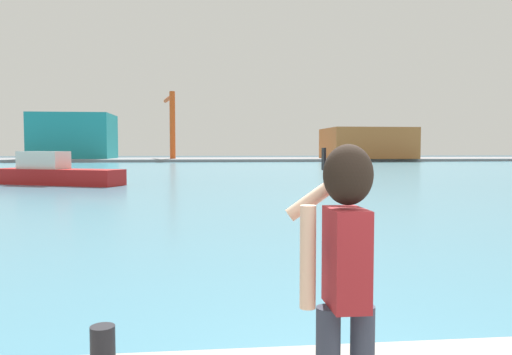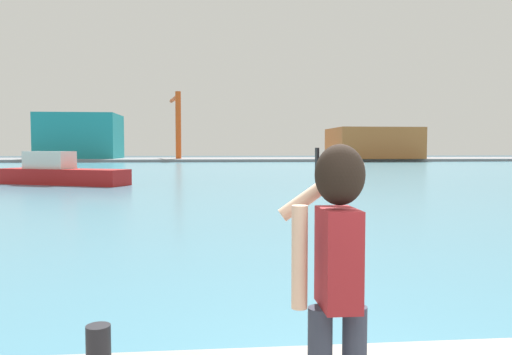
# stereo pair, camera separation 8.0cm
# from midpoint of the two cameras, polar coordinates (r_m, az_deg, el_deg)

# --- Properties ---
(ground_plane) EXTENTS (220.00, 220.00, 0.00)m
(ground_plane) POSITION_cam_midpoint_polar(r_m,az_deg,el_deg) (52.26, -4.32, 0.81)
(ground_plane) COLOR #334751
(harbor_water) EXTENTS (140.00, 100.00, 0.02)m
(harbor_water) POSITION_cam_midpoint_polar(r_m,az_deg,el_deg) (54.26, -4.38, 0.91)
(harbor_water) COLOR teal
(harbor_water) RESTS_ON ground_plane
(far_shore_dock) EXTENTS (140.00, 20.00, 0.49)m
(far_shore_dock) POSITION_cam_midpoint_polar(r_m,az_deg,el_deg) (94.22, -5.12, 2.06)
(far_shore_dock) COLOR gray
(far_shore_dock) RESTS_ON ground_plane
(person_photographer) EXTENTS (0.52, 0.55, 1.74)m
(person_photographer) POSITION_cam_midpoint_polar(r_m,az_deg,el_deg) (2.89, 9.24, -9.71)
(person_photographer) COLOR #2D3342
(person_photographer) RESTS_ON quay_promenade
(harbor_bollard) EXTENTS (0.18, 0.18, 0.41)m
(harbor_bollard) POSITION_cam_midpoint_polar(r_m,az_deg,el_deg) (4.08, -17.66, -18.59)
(harbor_bollard) COLOR black
(harbor_bollard) RESTS_ON quay_promenade
(boat_moored) EXTENTS (8.66, 5.38, 2.08)m
(boat_moored) POSITION_cam_midpoint_polar(r_m,az_deg,el_deg) (33.68, -22.07, 0.48)
(boat_moored) COLOR #B21919
(boat_moored) RESTS_ON harbor_water
(warehouse_left) EXTENTS (13.81, 11.63, 8.15)m
(warehouse_left) POSITION_cam_midpoint_polar(r_m,az_deg,el_deg) (98.01, -20.07, 4.44)
(warehouse_left) COLOR teal
(warehouse_left) RESTS_ON far_shore_dock
(warehouse_right) EXTENTS (15.02, 12.96, 5.57)m
(warehouse_right) POSITION_cam_midpoint_polar(r_m,az_deg,el_deg) (94.84, 12.51, 3.83)
(warehouse_right) COLOR #B26633
(warehouse_right) RESTS_ON far_shore_dock
(port_crane) EXTENTS (2.77, 10.52, 12.05)m
(port_crane) POSITION_cam_midpoint_polar(r_m,az_deg,el_deg) (92.85, -9.68, 6.82)
(port_crane) COLOR #D84C19
(port_crane) RESTS_ON far_shore_dock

